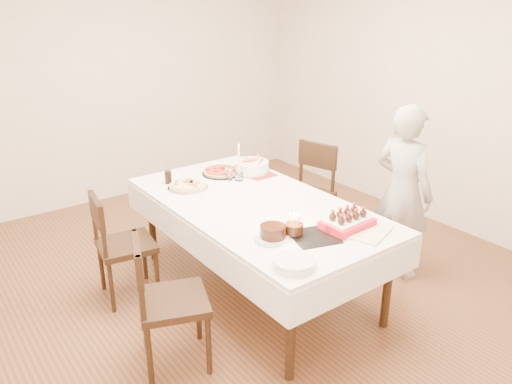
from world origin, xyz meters
TOP-DOWN VIEW (x-y plane):
  - floor at (0.00, 0.00)m, footprint 5.00×5.00m
  - wall_back at (0.00, 2.50)m, footprint 4.50×0.04m
  - wall_right at (2.25, 0.00)m, footprint 0.04×5.00m
  - dining_table at (-0.04, -0.09)m, footprint 1.63×2.35m
  - chair_right_savory at (0.81, 0.31)m, footprint 0.59×0.59m
  - chair_left_savory at (-0.89, 0.44)m, footprint 0.50×0.50m
  - chair_left_dessert at (-0.96, -0.47)m, footprint 0.59×0.59m
  - person at (1.09, -0.56)m, footprint 0.37×0.54m
  - pizza_white at (-0.31, 0.48)m, footprint 0.40×0.40m
  - pizza_pepperoni at (0.10, 0.62)m, footprint 0.39×0.39m
  - red_placemat at (0.36, 0.40)m, footprint 0.24×0.24m
  - pasta_bowl at (0.33, 0.49)m, footprint 0.31×0.31m
  - taper_candle at (0.13, 0.39)m, footprint 0.09×0.09m
  - shaker_pair at (0.08, 0.44)m, footprint 0.10×0.10m
  - cola_glass at (-0.38, 0.68)m, footprint 0.06×0.06m
  - layer_cake at (-0.31, -0.63)m, footprint 0.28×0.28m
  - cake_board at (-0.08, -0.77)m, footprint 0.36×0.36m
  - birthday_cake at (-0.16, -0.67)m, footprint 0.12×0.12m
  - strawberry_box at (0.19, -0.80)m, footprint 0.35×0.24m
  - box_lid at (0.26, -0.94)m, footprint 0.39×0.33m
  - plate_stack at (-0.44, -0.98)m, footprint 0.30×0.30m
  - china_plate at (-0.35, -0.64)m, footprint 0.20×0.20m

SIDE VIEW (x-z plane):
  - floor at x=0.00m, z-range 0.00..0.00m
  - dining_table at x=-0.04m, z-range 0.00..0.75m
  - chair_left_savory at x=-0.89m, z-range 0.00..0.87m
  - chair_left_dessert at x=-0.96m, z-range 0.00..0.89m
  - chair_right_savory at x=0.81m, z-range 0.00..0.95m
  - person at x=1.09m, z-range 0.00..1.45m
  - red_placemat at x=0.36m, z-range 0.75..0.75m
  - cake_board at x=-0.08m, z-range 0.74..0.76m
  - box_lid at x=0.26m, z-range 0.74..0.76m
  - china_plate at x=-0.35m, z-range 0.75..0.76m
  - pizza_white at x=-0.31m, z-range 0.75..0.79m
  - pizza_pepperoni at x=0.10m, z-range 0.75..0.79m
  - plate_stack at x=-0.44m, z-range 0.75..0.80m
  - strawberry_box at x=0.19m, z-range 0.75..0.83m
  - layer_cake at x=-0.31m, z-range 0.75..0.84m
  - cola_glass at x=-0.38m, z-range 0.75..0.86m
  - shaker_pair at x=0.08m, z-range 0.75..0.86m
  - pasta_bowl at x=0.33m, z-range 0.76..0.86m
  - birthday_cake at x=-0.16m, z-range 0.76..0.89m
  - taper_candle at x=0.13m, z-range 0.75..1.08m
  - wall_back at x=0.00m, z-range 0.00..2.70m
  - wall_right at x=2.25m, z-range 0.00..2.70m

